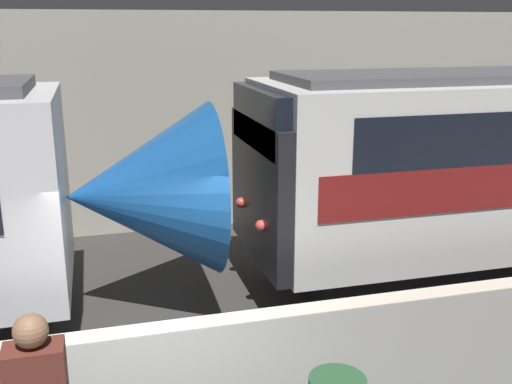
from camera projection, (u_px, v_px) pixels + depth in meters
name	position (u px, v px, depth m)	size (l,w,h in m)	color
station_rear_barrier	(121.00, 126.00, 12.82)	(50.00, 0.15, 4.78)	#B2AD9E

